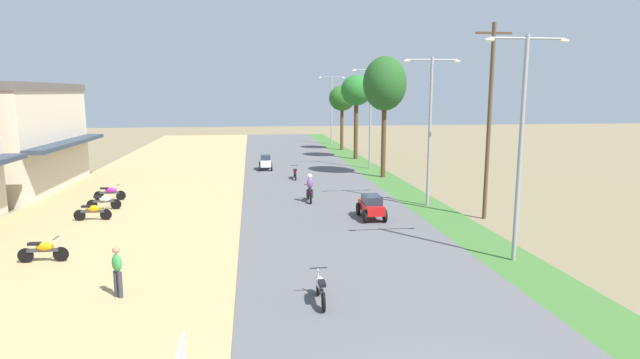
{
  "coord_description": "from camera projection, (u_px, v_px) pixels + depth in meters",
  "views": [
    {
      "loc": [
        -3.91,
        -8.12,
        6.3
      ],
      "look_at": [
        -0.28,
        19.13,
        1.67
      ],
      "focal_mm": 29.0,
      "sensor_mm": 36.0,
      "label": 1
    }
  ],
  "objects": [
    {
      "name": "car_hatchback_white",
      "position": [
        265.0,
        162.0,
        42.03
      ],
      "size": [
        1.04,
        2.0,
        1.23
      ],
      "color": "silver",
      "rests_on": "road_strip"
    },
    {
      "name": "streetlamp_mid",
      "position": [
        430.0,
        122.0,
        28.2
      ],
      "size": [
        3.16,
        0.2,
        8.13
      ],
      "color": "gray",
      "rests_on": "median_strip"
    },
    {
      "name": "car_sedan_red",
      "position": [
        371.0,
        206.0,
        25.7
      ],
      "size": [
        1.1,
        2.26,
        1.19
      ],
      "color": "red",
      "rests_on": "road_strip"
    },
    {
      "name": "median_tree_nearest",
      "position": [
        385.0,
        85.0,
        37.55
      ],
      "size": [
        3.18,
        3.18,
        8.85
      ],
      "color": "#4C351E",
      "rests_on": "median_strip"
    },
    {
      "name": "streetlamp_farthest",
      "position": [
        332.0,
        105.0,
        62.42
      ],
      "size": [
        3.16,
        0.2,
        8.23
      ],
      "color": "gray",
      "rests_on": "median_strip"
    },
    {
      "name": "utility_pole_near",
      "position": [
        489.0,
        120.0,
        25.31
      ],
      "size": [
        1.8,
        0.2,
        9.61
      ],
      "color": "brown",
      "rests_on": "ground"
    },
    {
      "name": "streetlamp_far",
      "position": [
        370.0,
        112.0,
        42.21
      ],
      "size": [
        3.16,
        0.2,
        8.21
      ],
      "color": "gray",
      "rests_on": "median_strip"
    },
    {
      "name": "parked_motorbike_fourth",
      "position": [
        104.0,
        201.0,
        27.81
      ],
      "size": [
        1.8,
        0.54,
        0.94
      ],
      "color": "black",
      "rests_on": "dirt_shoulder"
    },
    {
      "name": "parked_motorbike_fifth",
      "position": [
        110.0,
        192.0,
        30.22
      ],
      "size": [
        1.8,
        0.54,
        0.94
      ],
      "color": "black",
      "rests_on": "dirt_shoulder"
    },
    {
      "name": "motorbike_ahead_second",
      "position": [
        321.0,
        287.0,
        15.42
      ],
      "size": [
        0.54,
        1.8,
        0.94
      ],
      "color": "black",
      "rests_on": "road_strip"
    },
    {
      "name": "motorbike_ahead_fourth",
      "position": [
        295.0,
        172.0,
        37.66
      ],
      "size": [
        0.54,
        1.8,
        0.94
      ],
      "color": "black",
      "rests_on": "road_strip"
    },
    {
      "name": "parked_motorbike_second",
      "position": [
        44.0,
        249.0,
        19.17
      ],
      "size": [
        1.8,
        0.54,
        0.94
      ],
      "color": "black",
      "rests_on": "dirt_shoulder"
    },
    {
      "name": "motorbike_ahead_third",
      "position": [
        310.0,
        189.0,
        29.68
      ],
      "size": [
        0.54,
        1.8,
        1.66
      ],
      "color": "black",
      "rests_on": "road_strip"
    },
    {
      "name": "parked_motorbike_third",
      "position": [
        93.0,
        211.0,
        25.45
      ],
      "size": [
        1.8,
        0.54,
        0.94
      ],
      "color": "black",
      "rests_on": "dirt_shoulder"
    },
    {
      "name": "median_tree_second",
      "position": [
        356.0,
        92.0,
        48.25
      ],
      "size": [
        2.91,
        2.91,
        7.86
      ],
      "color": "#4C351E",
      "rests_on": "median_strip"
    },
    {
      "name": "median_tree_third",
      "position": [
        342.0,
        99.0,
        56.07
      ],
      "size": [
        2.84,
        2.84,
        7.02
      ],
      "color": "#4C351E",
      "rests_on": "median_strip"
    },
    {
      "name": "streetlamp_near",
      "position": [
        521.0,
        135.0,
        18.7
      ],
      "size": [
        3.16,
        0.2,
        8.27
      ],
      "color": "gray",
      "rests_on": "median_strip"
    },
    {
      "name": "pedestrian_on_shoulder",
      "position": [
        117.0,
        269.0,
        15.81
      ],
      "size": [
        0.43,
        0.41,
        1.62
      ],
      "color": "#33333D",
      "rests_on": "dirt_shoulder"
    }
  ]
}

